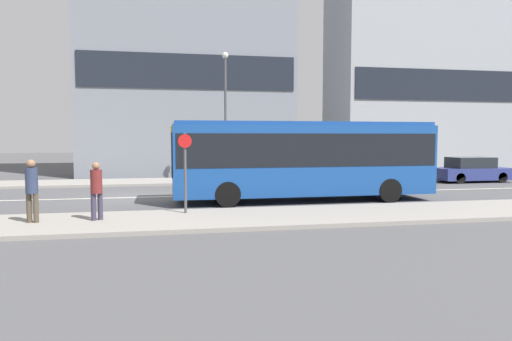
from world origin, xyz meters
The scene contains 12 objects.
ground_plane centered at (0.00, 0.00, 0.00)m, with size 120.00×120.00×0.00m, color #4F4F51.
sidewalk_near centered at (0.00, -6.25, 0.07)m, with size 44.00×3.50×0.13m.
sidewalk_far centered at (0.00, 6.25, 0.07)m, with size 44.00×3.50×0.13m.
lane_centerline centered at (0.00, 0.00, 0.00)m, with size 41.80×0.16×0.01m.
apartment_block_right_tower centered at (21.59, 12.36, 11.50)m, with size 15.72×5.80×23.01m.
city_bus centered at (6.72, -2.31, 1.86)m, with size 10.58×2.64×3.22m.
parked_car_0 centered at (13.29, 3.33, 0.62)m, with size 4.60×1.88×1.29m.
parked_car_1 centered at (18.70, 3.29, 0.67)m, with size 4.33×1.79×1.45m.
pedestrian_near_stop centered at (-2.60, -6.14, 1.18)m, with size 0.34×0.34×1.84m.
pedestrian_down_pavement centered at (-0.82, -6.08, 1.12)m, with size 0.34×0.34×1.74m.
bus_stop_sign centered at (1.84, -5.29, 1.67)m, with size 0.44×0.12×2.63m.
street_lamp centered at (4.57, 5.65, 4.53)m, with size 0.36×0.36×7.25m.
Camera 1 is at (1.24, -20.27, 2.62)m, focal length 32.00 mm.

